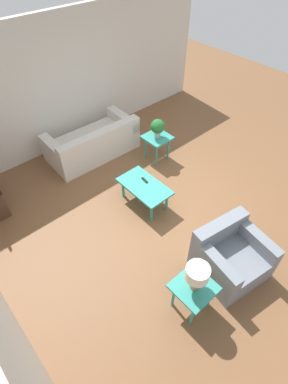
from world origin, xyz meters
name	(u,v)px	position (x,y,z in m)	size (l,w,h in m)	color
ground_plane	(168,208)	(0.00, 0.00, 0.00)	(14.00, 14.00, 0.00)	brown
wall_right	(67,82)	(3.06, 0.00, 1.35)	(0.12, 7.20, 2.70)	silver
sofa	(93,144)	(2.24, 0.08, 0.28)	(1.02, 1.94, 0.75)	silver
armchair	(230,256)	(-1.48, 0.19, 0.32)	(1.03, 1.06, 0.80)	slate
coffee_table	(144,188)	(0.40, 0.23, 0.39)	(0.98, 0.56, 0.44)	teal
side_table_plant	(157,140)	(1.22, -0.86, 0.46)	(0.52, 0.52, 0.55)	teal
side_table_lamp	(193,290)	(-1.52, 1.08, 0.46)	(0.52, 0.52, 0.55)	teal
potted_plant	(158,127)	(1.22, -0.86, 0.79)	(0.29, 0.29, 0.39)	#B2ADA3
table_lamp	(197,275)	(-1.52, 1.08, 0.86)	(0.30, 0.30, 0.44)	#997F4C
remote_control	(145,180)	(0.49, 0.14, 0.45)	(0.16, 0.06, 0.02)	black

